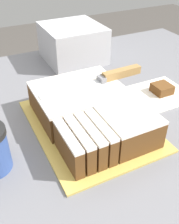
{
  "coord_description": "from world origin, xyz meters",
  "views": [
    {
      "loc": [
        -0.23,
        -0.48,
        1.34
      ],
      "look_at": [
        0.01,
        -0.0,
        0.96
      ],
      "focal_mm": 42.0,
      "sensor_mm": 36.0,
      "label": 1
    }
  ],
  "objects_px": {
    "cake_board": "(90,125)",
    "cake": "(90,111)",
    "brownie": "(162,89)",
    "storage_box": "(73,43)",
    "knife": "(111,76)"
  },
  "relations": [
    {
      "from": "cake",
      "to": "brownie",
      "type": "distance_m",
      "value": 0.27
    },
    {
      "from": "brownie",
      "to": "knife",
      "type": "bearing_deg",
      "value": 171.17
    },
    {
      "from": "knife",
      "to": "storage_box",
      "type": "distance_m",
      "value": 0.34
    },
    {
      "from": "knife",
      "to": "brownie",
      "type": "height_order",
      "value": "knife"
    },
    {
      "from": "cake",
      "to": "brownie",
      "type": "xyz_separation_m",
      "value": [
        0.27,
        0.04,
        -0.02
      ]
    },
    {
      "from": "knife",
      "to": "brownie",
      "type": "relative_size",
      "value": 5.58
    },
    {
      "from": "cake_board",
      "to": "storage_box",
      "type": "xyz_separation_m",
      "value": [
        0.13,
        0.4,
        0.06
      ]
    },
    {
      "from": "cake",
      "to": "storage_box",
      "type": "distance_m",
      "value": 0.42
    },
    {
      "from": "brownie",
      "to": "storage_box",
      "type": "height_order",
      "value": "storage_box"
    },
    {
      "from": "cake_board",
      "to": "brownie",
      "type": "height_order",
      "value": "brownie"
    },
    {
      "from": "cake_board",
      "to": "cake",
      "type": "bearing_deg",
      "value": 55.58
    },
    {
      "from": "cake",
      "to": "storage_box",
      "type": "xyz_separation_m",
      "value": [
        0.13,
        0.4,
        0.02
      ]
    },
    {
      "from": "knife",
      "to": "storage_box",
      "type": "bearing_deg",
      "value": -96.73
    },
    {
      "from": "cake_board",
      "to": "cake",
      "type": "relative_size",
      "value": 1.16
    },
    {
      "from": "brownie",
      "to": "storage_box",
      "type": "bearing_deg",
      "value": 111.0
    }
  ]
}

